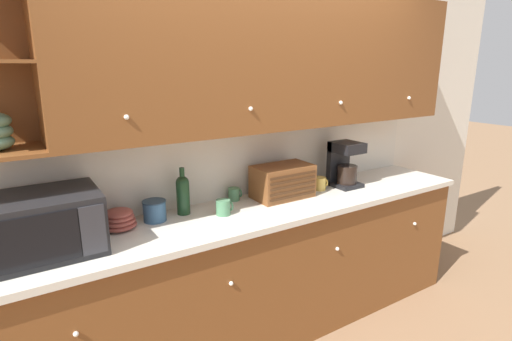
# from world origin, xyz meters

# --- Properties ---
(ground_plane) EXTENTS (24.00, 24.00, 0.00)m
(ground_plane) POSITION_xyz_m (0.00, 0.00, 0.00)
(ground_plane) COLOR #896647
(wall_back) EXTENTS (5.70, 0.06, 2.60)m
(wall_back) POSITION_xyz_m (0.00, 0.03, 1.30)
(wall_back) COLOR silver
(wall_back) RESTS_ON ground_plane
(counter_unit) EXTENTS (3.32, 0.61, 0.96)m
(counter_unit) POSITION_xyz_m (-0.00, -0.29, 0.48)
(counter_unit) COLOR brown
(counter_unit) RESTS_ON ground_plane
(backsplash_panel) EXTENTS (3.30, 0.01, 0.51)m
(backsplash_panel) POSITION_xyz_m (0.00, -0.01, 1.21)
(backsplash_panel) COLOR silver
(backsplash_panel) RESTS_ON counter_unit
(upper_cabinets) EXTENTS (3.30, 0.40, 0.88)m
(upper_cabinets) POSITION_xyz_m (0.17, -0.19, 1.90)
(upper_cabinets) COLOR brown
(upper_cabinets) RESTS_ON backsplash_panel
(microwave) EXTENTS (0.52, 0.42, 0.31)m
(microwave) POSITION_xyz_m (-1.28, -0.27, 1.11)
(microwave) COLOR black
(microwave) RESTS_ON counter_unit
(bowl_stack_on_counter) EXTENTS (0.19, 0.19, 0.12)m
(bowl_stack_on_counter) POSITION_xyz_m (-0.90, -0.16, 1.02)
(bowl_stack_on_counter) COLOR #9E473D
(bowl_stack_on_counter) RESTS_ON counter_unit
(storage_canister) EXTENTS (0.14, 0.14, 0.13)m
(storage_canister) POSITION_xyz_m (-0.69, -0.15, 1.02)
(storage_canister) COLOR #33567A
(storage_canister) RESTS_ON counter_unit
(wine_bottle) EXTENTS (0.08, 0.08, 0.30)m
(wine_bottle) POSITION_xyz_m (-0.50, -0.13, 1.10)
(wine_bottle) COLOR #19381E
(wine_bottle) RESTS_ON counter_unit
(mug_blue_second) EXTENTS (0.10, 0.09, 0.10)m
(mug_blue_second) POSITION_xyz_m (-0.29, -0.29, 1.01)
(mug_blue_second) COLOR #4C845B
(mug_blue_second) RESTS_ON counter_unit
(mug_patterned_third) EXTENTS (0.09, 0.08, 0.09)m
(mug_patterned_third) POSITION_xyz_m (-0.10, -0.08, 1.00)
(mug_patterned_third) COLOR #4C845B
(mug_patterned_third) RESTS_ON counter_unit
(bread_box) EXTENTS (0.42, 0.25, 0.23)m
(bread_box) POSITION_xyz_m (0.22, -0.20, 1.08)
(bread_box) COLOR brown
(bread_box) RESTS_ON counter_unit
(mug) EXTENTS (0.10, 0.09, 0.10)m
(mug) POSITION_xyz_m (0.56, -0.22, 1.01)
(mug) COLOR gold
(mug) RESTS_ON counter_unit
(coffee_maker) EXTENTS (0.20, 0.22, 0.35)m
(coffee_maker) POSITION_xyz_m (0.79, -0.23, 1.13)
(coffee_maker) COLOR black
(coffee_maker) RESTS_ON counter_unit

